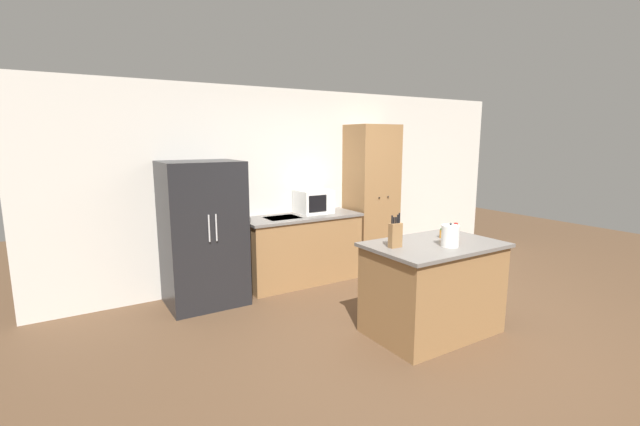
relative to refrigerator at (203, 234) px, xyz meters
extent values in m
plane|color=brown|center=(1.71, -1.93, -0.84)|extent=(14.00, 14.00, 0.00)
cube|color=beige|center=(1.71, 0.40, 0.46)|extent=(7.20, 0.06, 2.60)
cube|color=black|center=(0.00, 0.00, 0.00)|extent=(0.88, 0.74, 1.69)
cylinder|color=silver|center=(-0.04, -0.38, 0.14)|extent=(0.02, 0.02, 0.30)
cylinder|color=silver|center=(0.04, -0.38, 0.14)|extent=(0.02, 0.02, 0.30)
cube|color=olive|center=(1.36, 0.07, -0.40)|extent=(1.58, 0.60, 0.89)
cube|color=slate|center=(1.36, 0.07, 0.06)|extent=(1.62, 0.64, 0.03)
cube|color=#9EA0A3|center=(1.07, 0.07, 0.07)|extent=(0.44, 0.34, 0.01)
cube|color=olive|center=(2.57, 0.09, 0.22)|extent=(0.68, 0.55, 2.14)
sphere|color=black|center=(2.48, -0.20, 0.27)|extent=(0.02, 0.02, 0.02)
sphere|color=black|center=(2.65, -0.20, 0.27)|extent=(0.02, 0.02, 0.02)
cube|color=olive|center=(1.71, -1.99, -0.40)|extent=(1.26, 0.81, 0.89)
cube|color=slate|center=(1.71, -1.99, 0.06)|extent=(1.32, 0.87, 0.03)
cube|color=white|center=(1.60, 0.15, 0.24)|extent=(0.45, 0.39, 0.32)
cube|color=black|center=(1.55, -0.04, 0.24)|extent=(0.27, 0.01, 0.22)
cube|color=olive|center=(1.27, -1.90, 0.20)|extent=(0.13, 0.06, 0.23)
cylinder|color=black|center=(1.23, -1.90, 0.35)|extent=(0.02, 0.02, 0.08)
cylinder|color=black|center=(1.25, -1.90, 0.34)|extent=(0.02, 0.02, 0.06)
cylinder|color=black|center=(1.27, -1.91, 0.34)|extent=(0.02, 0.02, 0.06)
cylinder|color=black|center=(1.29, -1.91, 0.35)|extent=(0.02, 0.02, 0.08)
cylinder|color=black|center=(1.31, -1.91, 0.36)|extent=(0.02, 0.02, 0.10)
cylinder|color=orange|center=(1.95, -1.86, 0.12)|extent=(0.06, 0.06, 0.08)
cylinder|color=#286628|center=(1.95, -1.86, 0.17)|extent=(0.04, 0.04, 0.02)
cylinder|color=#563319|center=(1.91, -1.97, 0.12)|extent=(0.04, 0.04, 0.07)
cylinder|color=#286628|center=(1.91, -1.97, 0.16)|extent=(0.03, 0.03, 0.02)
cylinder|color=#B2281E|center=(2.08, -1.92, 0.14)|extent=(0.06, 0.06, 0.13)
cylinder|color=red|center=(2.08, -1.92, 0.22)|extent=(0.04, 0.04, 0.03)
cylinder|color=gold|center=(1.92, -2.04, 0.15)|extent=(0.06, 0.06, 0.14)
cylinder|color=black|center=(1.92, -2.04, 0.23)|extent=(0.04, 0.04, 0.03)
cylinder|color=white|center=(1.74, -2.15, 0.18)|extent=(0.17, 0.17, 0.21)
sphere|color=#262628|center=(1.74, -2.15, 0.30)|extent=(0.02, 0.02, 0.02)
camera|label=1|loc=(-1.40, -4.87, 1.10)|focal=24.00mm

